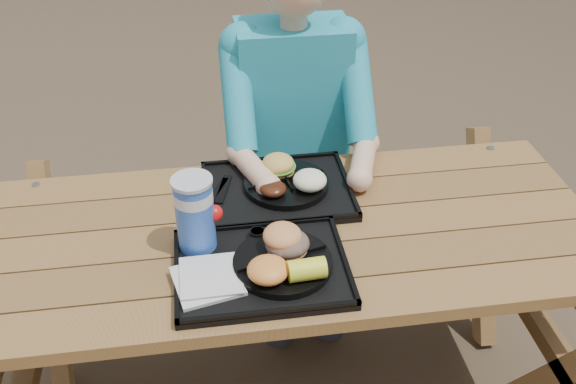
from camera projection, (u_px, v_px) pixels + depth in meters
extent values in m
cube|color=black|center=(262.00, 269.00, 1.68)|extent=(0.45, 0.35, 0.02)
cube|color=black|center=(277.00, 192.00, 1.96)|extent=(0.45, 0.35, 0.02)
cylinder|color=black|center=(283.00, 263.00, 1.67)|extent=(0.26, 0.26, 0.02)
cylinder|color=black|center=(286.00, 184.00, 1.96)|extent=(0.26, 0.26, 0.02)
cube|color=silver|center=(207.00, 280.00, 1.62)|extent=(0.19, 0.19, 0.02)
cylinder|color=blue|center=(195.00, 215.00, 1.68)|extent=(0.10, 0.10, 0.21)
cylinder|color=black|center=(257.00, 234.00, 1.76)|extent=(0.04, 0.04, 0.03)
cylinder|color=yellow|center=(277.00, 232.00, 1.76)|extent=(0.05, 0.05, 0.03)
ellipsoid|color=#FDA142|center=(268.00, 270.00, 1.59)|extent=(0.11, 0.11, 0.05)
cube|color=black|center=(223.00, 189.00, 1.95)|extent=(0.06, 0.15, 0.01)
ellipsoid|color=#411C0D|center=(273.00, 189.00, 1.89)|extent=(0.08, 0.08, 0.04)
ellipsoid|color=white|center=(310.00, 180.00, 1.91)|extent=(0.10, 0.10, 0.06)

